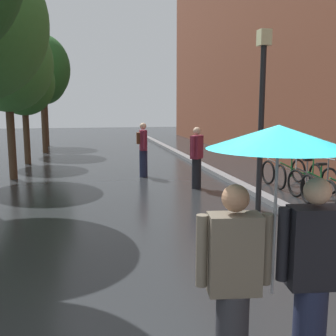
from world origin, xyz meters
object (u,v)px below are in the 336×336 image
at_px(street_tree_2, 7,63).
at_px(parked_bicycle_6, 283,171).
at_px(parked_bicycle_5, 298,176).
at_px(pedestrian_walking_far, 143,148).
at_px(parked_bicycle_3, 328,187).
at_px(couple_under_umbrella, 275,222).
at_px(pedestrian_walking_midground, 197,157).
at_px(street_tree_3, 24,82).
at_px(street_tree_5, 43,75).
at_px(street_lamp_post, 262,106).
at_px(parked_bicycle_4, 313,181).
at_px(street_tree_4, 41,69).

height_order(street_tree_2, parked_bicycle_6, street_tree_2).
distance_m(parked_bicycle_5, pedestrian_walking_far, 4.82).
xyz_separation_m(parked_bicycle_3, parked_bicycle_5, (0.11, 1.55, 0.00)).
bearing_deg(parked_bicycle_5, couple_under_umbrella, -121.24).
bearing_deg(pedestrian_walking_midground, parked_bicycle_6, 4.51).
xyz_separation_m(street_tree_3, couple_under_umbrella, (3.70, -13.61, -1.78)).
bearing_deg(street_tree_5, parked_bicycle_5, -60.10).
distance_m(parked_bicycle_5, street_lamp_post, 3.34).
distance_m(street_tree_5, parked_bicycle_3, 17.52).
height_order(parked_bicycle_5, pedestrian_walking_midground, pedestrian_walking_midground).
distance_m(street_tree_3, couple_under_umbrella, 14.21).
relative_size(parked_bicycle_3, parked_bicycle_6, 0.98).
bearing_deg(parked_bicycle_5, parked_bicycle_4, -92.47).
bearing_deg(pedestrian_walking_midground, parked_bicycle_3, -40.19).
bearing_deg(pedestrian_walking_far, street_tree_5, 110.10).
bearing_deg(street_tree_3, street_tree_4, 85.18).
height_order(parked_bicycle_5, couple_under_umbrella, couple_under_umbrella).
relative_size(parked_bicycle_3, street_lamp_post, 0.29).
height_order(street_tree_3, couple_under_umbrella, street_tree_3).
xyz_separation_m(street_tree_2, street_tree_5, (0.03, 10.54, 0.45)).
relative_size(street_tree_2, street_tree_3, 1.13).
relative_size(parked_bicycle_3, pedestrian_walking_midground, 0.66).
bearing_deg(pedestrian_walking_far, street_tree_4, 116.54).
bearing_deg(street_tree_2, parked_bicycle_3, -31.19).
bearing_deg(parked_bicycle_5, street_tree_5, 119.90).
distance_m(street_tree_4, street_lamp_post, 13.54).
bearing_deg(parked_bicycle_4, street_lamp_post, -151.42).
bearing_deg(parked_bicycle_6, parked_bicycle_3, -92.91).
distance_m(couple_under_umbrella, pedestrian_walking_far, 9.82).
relative_size(parked_bicycle_4, couple_under_umbrella, 0.54).
bearing_deg(street_tree_5, pedestrian_walking_far, -69.90).
height_order(street_tree_2, couple_under_umbrella, street_tree_2).
relative_size(street_tree_4, couple_under_umbrella, 2.65).
distance_m(street_tree_2, pedestrian_walking_midground, 6.39).
distance_m(street_tree_2, street_tree_5, 10.55).
bearing_deg(pedestrian_walking_midground, pedestrian_walking_far, 118.90).
relative_size(street_tree_4, parked_bicycle_6, 4.95).
xyz_separation_m(pedestrian_walking_midground, pedestrian_walking_far, (-1.18, 2.14, 0.05)).
bearing_deg(pedestrian_walking_midground, street_lamp_post, -74.80).
relative_size(parked_bicycle_3, pedestrian_walking_far, 0.64).
relative_size(street_tree_3, parked_bicycle_4, 3.91).
distance_m(parked_bicycle_5, pedestrian_walking_midground, 2.83).
bearing_deg(street_tree_2, parked_bicycle_5, -21.88).
height_order(street_tree_5, parked_bicycle_3, street_tree_5).
relative_size(parked_bicycle_4, street_lamp_post, 0.30).
bearing_deg(parked_bicycle_6, street_tree_4, 129.04).
distance_m(street_tree_2, parked_bicycle_5, 9.11).
bearing_deg(street_lamp_post, street_tree_4, 114.77).
bearing_deg(couple_under_umbrella, street_tree_2, 109.80).
bearing_deg(parked_bicycle_4, street_tree_4, 124.41).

